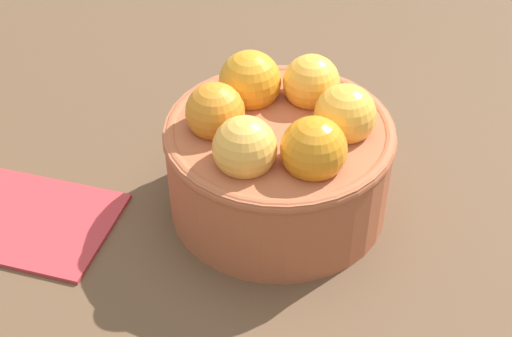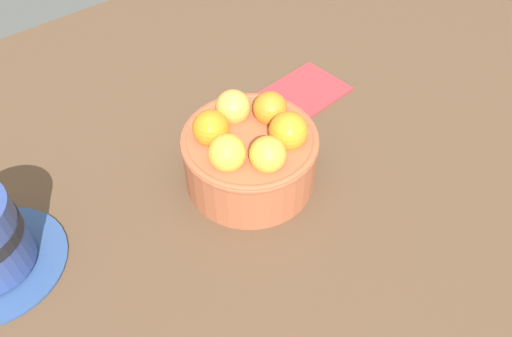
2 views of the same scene
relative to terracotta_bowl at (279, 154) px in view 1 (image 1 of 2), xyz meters
The scene contains 3 objects.
ground_plane 5.97cm from the terracotta_bowl, 72.99° to the right, with size 126.20×93.25×3.18cm, color brown.
terracotta_bowl is the anchor object (origin of this frame).
folded_napkin 17.30cm from the terracotta_bowl, 153.89° to the right, with size 11.42×8.23×0.60cm, color #B23338.
Camera 1 is at (11.19, -35.08, 34.35)cm, focal length 51.40 mm.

